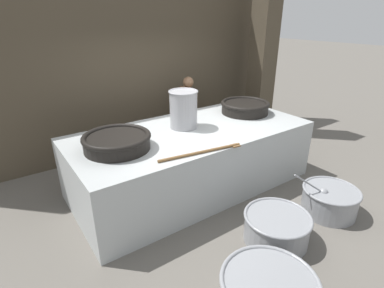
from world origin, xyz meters
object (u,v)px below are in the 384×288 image
object	(u,v)px
giant_wok_far	(245,107)
cook	(188,111)
giant_wok_near	(117,141)
prep_bowl_meat	(276,227)
prep_bowl_vegetables	(330,199)
stock_pot	(183,109)

from	to	relation	value
giant_wok_far	cook	xyz separation A→B (m)	(-0.52, 1.16, -0.29)
giant_wok_near	cook	world-z (taller)	cook
prep_bowl_meat	giant_wok_near	bearing A→B (deg)	127.73
giant_wok_near	prep_bowl_vegetables	xyz separation A→B (m)	(2.51, -1.83, -0.93)
giant_wok_far	cook	distance (m)	1.30
giant_wok_far	prep_bowl_vegetables	bearing A→B (deg)	-93.70
prep_bowl_vegetables	cook	bearing A→B (deg)	97.05
cook	prep_bowl_vegetables	bearing A→B (deg)	101.08
giant_wok_near	giant_wok_far	size ratio (longest dim) A/B	1.04
giant_wok_near	prep_bowl_meat	xyz separation A→B (m)	(1.38, -1.78, -0.94)
giant_wok_near	prep_bowl_meat	size ratio (longest dim) A/B	1.09
giant_wok_near	cook	xyz separation A→B (m)	(2.11, 1.34, -0.29)
prep_bowl_vegetables	prep_bowl_meat	bearing A→B (deg)	177.55
prep_bowl_vegetables	prep_bowl_meat	size ratio (longest dim) A/B	1.18
cook	prep_bowl_vegetables	xyz separation A→B (m)	(0.39, -3.17, -0.64)
prep_bowl_meat	stock_pot	bearing A→B (deg)	93.78
cook	prep_bowl_meat	xyz separation A→B (m)	(-0.74, -3.12, -0.65)
giant_wok_far	prep_bowl_meat	size ratio (longest dim) A/B	1.05
giant_wok_near	cook	distance (m)	2.52
giant_wok_near	cook	size ratio (longest dim) A/B	0.59
giant_wok_near	giant_wok_far	world-z (taller)	giant_wok_far
giant_wok_far	giant_wok_near	bearing A→B (deg)	-175.96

